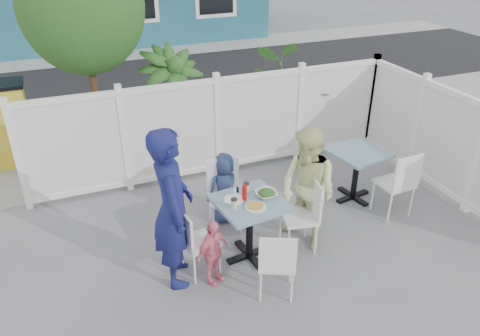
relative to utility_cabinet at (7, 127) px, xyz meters
name	(u,v)px	position (x,y,z in m)	size (l,w,h in m)	color
ground	(276,260)	(3.03, -4.00, -0.68)	(80.00, 80.00, 0.00)	slate
near_sidewalk	(189,140)	(3.03, -0.20, -0.67)	(24.00, 2.60, 0.01)	gray
street	(148,83)	(3.03, 3.50, -0.67)	(24.00, 5.00, 0.01)	black
far_sidewalk	(127,54)	(3.03, 6.60, -0.67)	(24.00, 1.60, 0.01)	gray
fence_back	(218,128)	(3.13, -1.60, 0.11)	(5.86, 0.08, 1.60)	white
fence_right	(445,144)	(6.03, -3.40, 0.11)	(0.08, 3.66, 1.60)	white
tree	(82,7)	(1.43, -0.70, 1.91)	(1.80, 1.62, 3.59)	#382316
utility_cabinet	(7,127)	(0.00, 0.00, 0.00)	(0.73, 0.52, 1.36)	gold
potted_shrub_a	(172,107)	(2.58, -0.90, 0.29)	(1.09, 1.09, 1.94)	#224617
potted_shrub_b	(296,99)	(4.84, -1.00, 0.16)	(1.52, 1.31, 1.68)	#224617
main_table	(250,214)	(2.75, -3.80, -0.05)	(0.86, 0.86, 0.81)	slate
spare_table	(357,162)	(4.73, -3.11, -0.07)	(0.85, 0.85, 0.78)	slate
chair_left	(194,238)	(2.04, -3.84, -0.17)	(0.44, 0.45, 0.88)	white
chair_right	(306,210)	(3.47, -3.87, -0.13)	(0.49, 0.50, 0.95)	white
chair_back	(224,189)	(2.71, -3.03, -0.13)	(0.50, 0.49, 0.95)	white
chair_near	(277,260)	(2.75, -4.54, -0.18)	(0.52, 0.51, 0.86)	white
chair_spare	(400,180)	(5.00, -3.72, -0.11)	(0.47, 0.45, 0.98)	white
man	(173,208)	(1.83, -3.82, 0.27)	(0.69, 0.45, 1.89)	#151A54
woman	(308,190)	(3.52, -3.79, 0.11)	(0.76, 0.60, 1.57)	#C9D651
boy	(225,188)	(2.76, -2.91, -0.18)	(0.49, 0.32, 1.00)	navy
toddler	(213,253)	(2.19, -4.06, -0.27)	(0.48, 0.20, 0.82)	pink
plate_main	(256,207)	(2.76, -3.94, 0.14)	(0.24, 0.24, 0.02)	white
plate_side	(233,199)	(2.58, -3.70, 0.14)	(0.23, 0.23, 0.02)	white
salad_bowl	(266,194)	(2.97, -3.77, 0.16)	(0.25, 0.25, 0.06)	white
coffee_cup_a	(234,204)	(2.53, -3.87, 0.19)	(0.08, 0.08, 0.11)	beige
coffee_cup_b	(246,188)	(2.79, -3.59, 0.18)	(0.07, 0.07, 0.11)	beige
ketchup_bottle	(244,193)	(2.70, -3.75, 0.22)	(0.06, 0.06, 0.18)	#B10A08
salt_shaker	(235,191)	(2.65, -3.58, 0.16)	(0.03, 0.03, 0.07)	white
pepper_shaker	(238,190)	(2.69, -3.55, 0.16)	(0.03, 0.03, 0.07)	black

